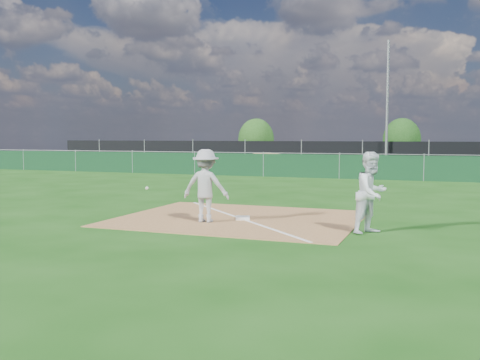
% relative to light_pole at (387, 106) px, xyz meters
% --- Properties ---
extents(ground, '(90.00, 90.00, 0.00)m').
position_rel_light_pole_xyz_m(ground, '(-1.50, -12.70, -4.00)').
color(ground, '#15480F').
rests_on(ground, ground).
extents(infield_dirt, '(6.00, 5.00, 0.02)m').
position_rel_light_pole_xyz_m(infield_dirt, '(-1.50, -21.70, -3.99)').
color(infield_dirt, olive).
rests_on(infield_dirt, ground).
extents(foul_line, '(5.01, 5.01, 0.01)m').
position_rel_light_pole_xyz_m(foul_line, '(-1.50, -21.70, -3.98)').
color(foul_line, white).
rests_on(foul_line, infield_dirt).
extents(green_fence, '(44.00, 0.05, 1.20)m').
position_rel_light_pole_xyz_m(green_fence, '(-1.50, -7.70, -3.40)').
color(green_fence, '#0E331A').
rests_on(green_fence, ground).
extents(dirt_mound, '(3.38, 2.60, 1.17)m').
position_rel_light_pole_xyz_m(dirt_mound, '(-6.50, -4.20, -3.42)').
color(dirt_mound, '#9F814D').
rests_on(dirt_mound, ground).
extents(black_fence, '(46.00, 0.04, 1.80)m').
position_rel_light_pole_xyz_m(black_fence, '(-1.50, 0.30, -3.10)').
color(black_fence, black).
rests_on(black_fence, ground).
extents(parking_lot, '(46.00, 9.00, 0.01)m').
position_rel_light_pole_xyz_m(parking_lot, '(-1.50, 5.30, -4.00)').
color(parking_lot, black).
rests_on(parking_lot, ground).
extents(light_pole, '(0.16, 0.16, 8.00)m').
position_rel_light_pole_xyz_m(light_pole, '(0.00, 0.00, 0.00)').
color(light_pole, slate).
rests_on(light_pole, ground).
extents(first_base, '(0.45, 0.45, 0.07)m').
position_rel_light_pole_xyz_m(first_base, '(-1.33, -21.87, -3.94)').
color(first_base, white).
rests_on(first_base, infield_dirt).
extents(play_at_first, '(2.17, 0.77, 1.78)m').
position_rel_light_pole_xyz_m(play_at_first, '(-2.04, -22.56, -3.09)').
color(play_at_first, '#B3B3B6').
rests_on(play_at_first, infield_dirt).
extents(runner, '(1.03, 1.09, 1.78)m').
position_rel_light_pole_xyz_m(runner, '(1.93, -22.61, -3.11)').
color(runner, silver).
rests_on(runner, ground).
extents(car_left, '(4.59, 2.70, 1.47)m').
position_rel_light_pole_xyz_m(car_left, '(-6.38, 4.79, -3.26)').
color(car_left, '#999CA0').
rests_on(car_left, parking_lot).
extents(car_mid, '(4.95, 2.51, 1.56)m').
position_rel_light_pole_xyz_m(car_mid, '(-3.30, 4.94, -3.21)').
color(car_mid, black).
rests_on(car_mid, parking_lot).
extents(car_right, '(4.64, 3.32, 1.25)m').
position_rel_light_pole_xyz_m(car_right, '(2.36, 5.29, -3.37)').
color(car_right, black).
rests_on(car_right, parking_lot).
extents(tree_left, '(3.08, 3.08, 3.66)m').
position_rel_light_pole_xyz_m(tree_left, '(-11.85, 9.37, -2.12)').
color(tree_left, '#382316').
rests_on(tree_left, ground).
extents(tree_mid, '(3.06, 3.06, 3.63)m').
position_rel_light_pole_xyz_m(tree_mid, '(0.06, 11.94, -2.13)').
color(tree_mid, '#382316').
rests_on(tree_mid, ground).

